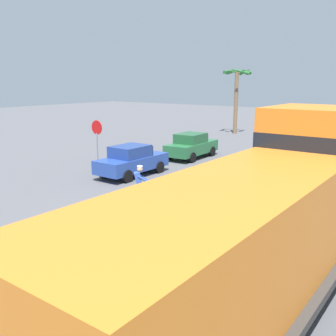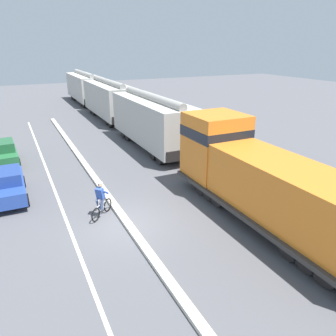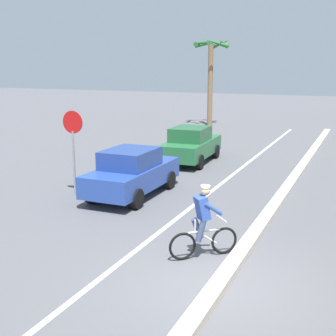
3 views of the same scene
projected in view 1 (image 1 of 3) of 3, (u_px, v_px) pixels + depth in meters
ground_plane at (135, 221)px, 14.16m from camera, size 120.00×120.00×0.00m
median_curb at (217, 184)px, 18.85m from camera, size 0.36×36.00×0.16m
lane_stripe at (177, 178)px, 20.26m from camera, size 0.14×36.00×0.01m
locomotive at (268, 221)px, 8.97m from camera, size 3.10×11.61×4.20m
parked_car_blue at (132, 160)px, 20.76m from camera, size 1.85×4.21×1.62m
parked_car_green at (191, 146)px, 25.49m from camera, size 1.98×4.27×1.62m
cyclist at (139, 188)px, 15.39m from camera, size 1.29×1.21×1.71m
stop_sign at (97, 136)px, 21.00m from camera, size 0.76×0.08×2.88m
palm_tree_near at (237, 84)px, 36.54m from camera, size 2.74×2.79×6.15m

